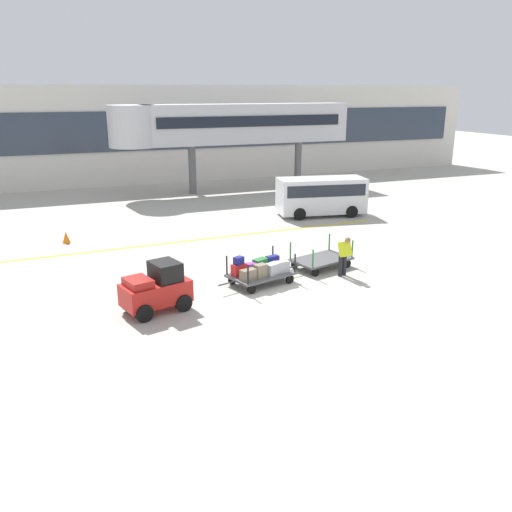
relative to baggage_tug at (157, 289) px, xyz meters
The scene contains 10 objects.
ground_plane 4.66m from the baggage_tug, ahead, with size 120.00×120.00×0.00m, color #B2ADA0.
apron_lead_line 8.41m from the baggage_tug, 66.65° to the left, with size 19.55×0.20×0.01m, color yellow.
terminal_building 25.82m from the baggage_tug, 79.80° to the left, with size 56.85×2.51×7.11m.
jet_bridge 21.54m from the baggage_tug, 65.41° to the left, with size 16.50×3.00×5.86m.
baggage_tug is the anchor object (origin of this frame).
baggage_cart_lead 4.14m from the baggage_tug, 15.03° to the left, with size 3.09×1.95×1.10m.
baggage_cart_middle 7.17m from the baggage_tug, 15.04° to the left, with size 3.09×1.95×1.10m.
baggage_handler 7.27m from the baggage_tug, ahead, with size 0.47×0.49×1.56m.
shuttle_van 15.24m from the baggage_tug, 41.57° to the left, with size 5.06×2.74×2.10m.
safety_cone_near 9.72m from the baggage_tug, 103.25° to the left, with size 0.36×0.36×0.55m, color orange.
Camera 1 is at (-7.57, -15.14, 6.76)m, focal length 37.59 mm.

